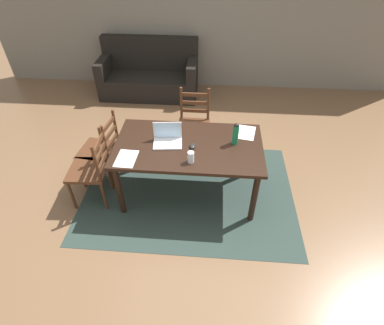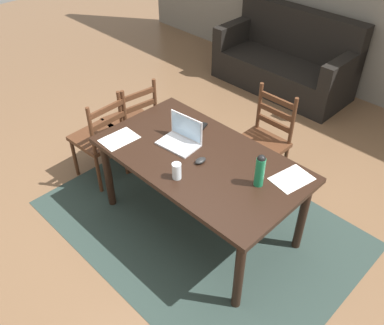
{
  "view_description": "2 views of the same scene",
  "coord_description": "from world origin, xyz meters",
  "px_view_note": "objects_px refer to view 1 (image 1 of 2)",
  "views": [
    {
      "loc": [
        0.25,
        -2.74,
        2.82
      ],
      "look_at": [
        0.05,
        -0.08,
        0.56
      ],
      "focal_mm": 28.36,
      "sensor_mm": 36.0,
      "label": 1
    },
    {
      "loc": [
        1.77,
        -1.87,
        2.77
      ],
      "look_at": [
        -0.1,
        0.01,
        0.64
      ],
      "focal_mm": 38.96,
      "sensor_mm": 36.0,
      "label": 2
    }
  ],
  "objects_px": {
    "chair_left_far": "(101,150)",
    "couch": "(150,75)",
    "dining_table": "(189,151)",
    "computer_mouse": "(192,146)",
    "chair_left_near": "(91,170)",
    "chair_far_head": "(194,125)",
    "laptop": "(168,138)",
    "water_bottle": "(236,133)",
    "tv_remote": "(169,129)",
    "drinking_glass": "(191,157)"
  },
  "relations": [
    {
      "from": "computer_mouse",
      "to": "tv_remote",
      "type": "xyz_separation_m",
      "value": [
        -0.31,
        0.33,
        -0.01
      ]
    },
    {
      "from": "chair_left_near",
      "to": "couch",
      "type": "bearing_deg",
      "value": 86.88
    },
    {
      "from": "chair_left_near",
      "to": "tv_remote",
      "type": "height_order",
      "value": "chair_left_near"
    },
    {
      "from": "laptop",
      "to": "water_bottle",
      "type": "height_order",
      "value": "water_bottle"
    },
    {
      "from": "dining_table",
      "to": "chair_far_head",
      "type": "xyz_separation_m",
      "value": [
        0.0,
        0.84,
        -0.2
      ]
    },
    {
      "from": "tv_remote",
      "to": "water_bottle",
      "type": "bearing_deg",
      "value": -32.76
    },
    {
      "from": "chair_left_far",
      "to": "couch",
      "type": "relative_size",
      "value": 0.53
    },
    {
      "from": "dining_table",
      "to": "chair_far_head",
      "type": "distance_m",
      "value": 0.87
    },
    {
      "from": "chair_left_near",
      "to": "water_bottle",
      "type": "relative_size",
      "value": 3.58
    },
    {
      "from": "chair_left_near",
      "to": "chair_far_head",
      "type": "xyz_separation_m",
      "value": [
        1.13,
        1.03,
        0.0
      ]
    },
    {
      "from": "chair_left_near",
      "to": "chair_left_far",
      "type": "height_order",
      "value": "same"
    },
    {
      "from": "chair_left_near",
      "to": "chair_left_far",
      "type": "relative_size",
      "value": 1.0
    },
    {
      "from": "chair_left_near",
      "to": "tv_remote",
      "type": "xyz_separation_m",
      "value": [
        0.87,
        0.47,
        0.3
      ]
    },
    {
      "from": "water_bottle",
      "to": "chair_left_far",
      "type": "bearing_deg",
      "value": 175.83
    },
    {
      "from": "chair_left_near",
      "to": "computer_mouse",
      "type": "distance_m",
      "value": 1.22
    },
    {
      "from": "dining_table",
      "to": "computer_mouse",
      "type": "bearing_deg",
      "value": -44.71
    },
    {
      "from": "chair_left_far",
      "to": "computer_mouse",
      "type": "bearing_deg",
      "value": -11.14
    },
    {
      "from": "couch",
      "to": "laptop",
      "type": "relative_size",
      "value": 5.28
    },
    {
      "from": "chair_far_head",
      "to": "tv_remote",
      "type": "bearing_deg",
      "value": -115.04
    },
    {
      "from": "chair_left_far",
      "to": "computer_mouse",
      "type": "xyz_separation_m",
      "value": [
        1.18,
        -0.23,
        0.31
      ]
    },
    {
      "from": "water_bottle",
      "to": "computer_mouse",
      "type": "height_order",
      "value": "water_bottle"
    },
    {
      "from": "dining_table",
      "to": "chair_left_far",
      "type": "xyz_separation_m",
      "value": [
        -1.13,
        0.18,
        -0.2
      ]
    },
    {
      "from": "chair_left_far",
      "to": "water_bottle",
      "type": "distance_m",
      "value": 1.71
    },
    {
      "from": "laptop",
      "to": "drinking_glass",
      "type": "xyz_separation_m",
      "value": [
        0.29,
        -0.33,
        0.01
      ]
    },
    {
      "from": "chair_left_far",
      "to": "drinking_glass",
      "type": "relative_size",
      "value": 7.39
    },
    {
      "from": "dining_table",
      "to": "chair_left_near",
      "type": "bearing_deg",
      "value": -170.58
    },
    {
      "from": "chair_left_far",
      "to": "laptop",
      "type": "distance_m",
      "value": 0.97
    },
    {
      "from": "water_bottle",
      "to": "tv_remote",
      "type": "distance_m",
      "value": 0.82
    },
    {
      "from": "couch",
      "to": "computer_mouse",
      "type": "xyz_separation_m",
      "value": [
        1.02,
        -2.7,
        0.42
      ]
    },
    {
      "from": "drinking_glass",
      "to": "computer_mouse",
      "type": "xyz_separation_m",
      "value": [
        -0.0,
        0.25,
        -0.05
      ]
    },
    {
      "from": "couch",
      "to": "laptop",
      "type": "distance_m",
      "value": 2.76
    },
    {
      "from": "laptop",
      "to": "tv_remote",
      "type": "relative_size",
      "value": 2.0
    },
    {
      "from": "chair_far_head",
      "to": "computer_mouse",
      "type": "bearing_deg",
      "value": -86.95
    },
    {
      "from": "computer_mouse",
      "to": "tv_remote",
      "type": "bearing_deg",
      "value": 134.31
    },
    {
      "from": "couch",
      "to": "laptop",
      "type": "height_order",
      "value": "couch"
    },
    {
      "from": "chair_far_head",
      "to": "chair_left_near",
      "type": "bearing_deg",
      "value": -137.58
    },
    {
      "from": "laptop",
      "to": "chair_left_far",
      "type": "bearing_deg",
      "value": 170.33
    },
    {
      "from": "laptop",
      "to": "drinking_glass",
      "type": "relative_size",
      "value": 2.65
    },
    {
      "from": "drinking_glass",
      "to": "dining_table",
      "type": "bearing_deg",
      "value": 99.57
    },
    {
      "from": "chair_left_near",
      "to": "couch",
      "type": "height_order",
      "value": "couch"
    },
    {
      "from": "chair_left_near",
      "to": "drinking_glass",
      "type": "height_order",
      "value": "chair_left_near"
    },
    {
      "from": "dining_table",
      "to": "drinking_glass",
      "type": "distance_m",
      "value": 0.34
    },
    {
      "from": "chair_left_far",
      "to": "tv_remote",
      "type": "height_order",
      "value": "chair_left_far"
    },
    {
      "from": "drinking_glass",
      "to": "laptop",
      "type": "bearing_deg",
      "value": 131.17
    },
    {
      "from": "laptop",
      "to": "water_bottle",
      "type": "relative_size",
      "value": 1.28
    },
    {
      "from": "chair_left_near",
      "to": "chair_far_head",
      "type": "relative_size",
      "value": 1.0
    },
    {
      "from": "computer_mouse",
      "to": "water_bottle",
      "type": "bearing_deg",
      "value": 14.09
    },
    {
      "from": "dining_table",
      "to": "water_bottle",
      "type": "relative_size",
      "value": 6.33
    },
    {
      "from": "chair_left_near",
      "to": "chair_far_head",
      "type": "bearing_deg",
      "value": 42.42
    },
    {
      "from": "laptop",
      "to": "drinking_glass",
      "type": "bearing_deg",
      "value": -48.83
    }
  ]
}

